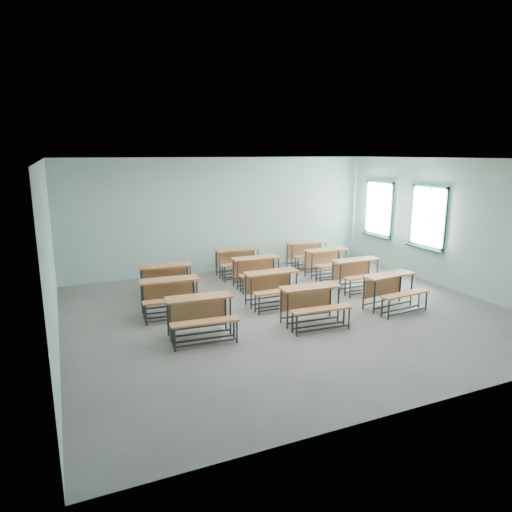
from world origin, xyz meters
The scene contains 12 objects.
room centered at (0.08, 0.03, 1.60)m, with size 9.04×8.04×3.24m.
desk_unit_r0c0 centered at (-2.10, -0.56, 0.51)m, with size 1.26×0.90×0.75m.
desk_unit_r0c1 centered at (0.11, -0.80, 0.51)m, with size 1.25×0.88×0.75m.
desk_unit_r0c2 centered at (2.16, -0.69, 0.51)m, with size 1.28×0.93×0.75m.
desk_unit_r1c0 centered at (-2.33, 0.84, 0.51)m, with size 1.26×0.89×0.75m.
desk_unit_r1c1 centered at (-0.09, 0.55, 0.51)m, with size 1.21×0.82×0.75m.
desk_unit_r1c2 centered at (2.32, 0.77, 0.51)m, with size 1.21×0.82×0.75m.
desk_unit_r2c0 centered at (-2.12, 2.09, 0.51)m, with size 1.26×0.89×0.75m.
desk_unit_r2c1 centered at (0.16, 1.98, 0.51)m, with size 1.24×0.87×0.75m.
desk_unit_r2c2 centered at (2.32, 2.12, 0.51)m, with size 1.23×0.85×0.75m.
desk_unit_r3c1 centered at (0.10, 3.14, 0.51)m, with size 1.23×0.85×0.75m.
desk_unit_r3c2 centered at (2.35, 3.25, 0.51)m, with size 1.24×0.86×0.75m.
Camera 1 is at (-4.32, -8.16, 3.31)m, focal length 32.00 mm.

